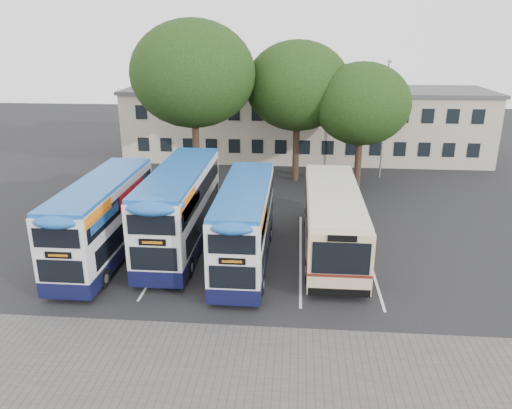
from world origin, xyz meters
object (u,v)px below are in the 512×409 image
Objects in this scene: bus_dd_left at (104,216)px; bus_dd_right at (245,221)px; tree_right at (362,104)px; bus_single at (333,216)px; bus_dd_mid at (180,205)px; tree_mid at (298,86)px; tree_left at (193,74)px; lamp_post at (385,114)px.

bus_dd_right is at bearing 0.24° from bus_dd_left.
tree_right is 0.82× the size of bus_single.
bus_dd_mid reaches higher than bus_dd_left.
bus_single is (4.42, 1.89, -0.33)m from bus_dd_right.
tree_mid is at bearing 98.97° from bus_single.
tree_left reaches higher than tree_mid.
bus_dd_left is at bearing -136.47° from tree_right.
tree_left is at bearing 111.42° from bus_dd_right.
tree_left is at bearing 96.93° from bus_dd_mid.
lamp_post reaches higher than bus_dd_mid.
lamp_post is at bearing 44.93° from bus_dd_left.
lamp_post is 18.72m from bus_dd_right.
lamp_post is at bearing 14.47° from tree_left.
lamp_post is 15.31m from bus_single.
lamp_post is at bearing 49.07° from bus_dd_mid.
tree_left is 12.06m from tree_right.
tree_mid is at bearing 66.08° from bus_dd_mid.
lamp_post is 14.76m from tree_left.
tree_mid is (7.27, 2.43, -1.00)m from tree_left.
tree_left is 12.49m from bus_dd_mid.
bus_dd_mid is (-5.94, -13.39, -4.84)m from tree_mid.
bus_dd_mid reaches higher than bus_single.
tree_mid reaches higher than tree_right.
bus_dd_mid is 0.94× the size of bus_single.
tree_right is at bearing -19.25° from tree_mid.
bus_dd_mid is at bearing -177.63° from bus_single.
tree_mid is at bearing 18.49° from tree_left.
tree_left is at bearing -165.53° from lamp_post.
bus_dd_mid is (-12.63, -14.56, -2.70)m from lamp_post.
lamp_post is 0.99× the size of tree_right.
lamp_post is 3.65m from tree_right.
bus_dd_mid is at bearing 24.05° from bus_dd_left.
bus_dd_right is (-6.94, -13.36, -3.98)m from tree_right.
tree_right is at bearing 77.60° from bus_single.
bus_single is at bearing -48.71° from tree_left.
lamp_post is at bearing 71.99° from bus_single.
bus_dd_mid is at bearing -130.93° from lamp_post.
tree_mid is at bearing 81.03° from bus_dd_right.
bus_dd_left is (-9.51, -14.99, -4.98)m from tree_mid.
bus_dd_right is at bearing -98.97° from tree_mid.
lamp_post is 0.76× the size of tree_left.
tree_left is at bearing -161.51° from tree_mid.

